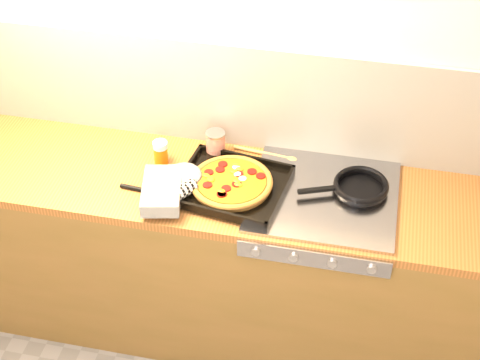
% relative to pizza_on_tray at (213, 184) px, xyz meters
% --- Properties ---
extents(room_shell, '(3.20, 3.20, 3.20)m').
position_rel_pizza_on_tray_xyz_m(room_shell, '(0.01, 0.35, 0.20)').
color(room_shell, white).
rests_on(room_shell, ground).
extents(counter_run, '(3.20, 0.62, 0.90)m').
position_rel_pizza_on_tray_xyz_m(counter_run, '(0.01, 0.06, -0.50)').
color(counter_run, brown).
rests_on(counter_run, ground).
extents(stovetop, '(0.60, 0.56, 0.02)m').
position_rel_pizza_on_tray_xyz_m(stovetop, '(0.46, 0.06, -0.04)').
color(stovetop, '#9D9DA2').
rests_on(stovetop, counter_run).
extents(pizza_on_tray, '(0.61, 0.49, 0.07)m').
position_rel_pizza_on_tray_xyz_m(pizza_on_tray, '(0.00, 0.00, 0.00)').
color(pizza_on_tray, black).
rests_on(pizza_on_tray, stovetop).
extents(frying_pan, '(0.40, 0.30, 0.04)m').
position_rel_pizza_on_tray_xyz_m(frying_pan, '(0.59, 0.12, -0.01)').
color(frying_pan, black).
rests_on(frying_pan, stovetop).
extents(tomato_can, '(0.11, 0.11, 0.12)m').
position_rel_pizza_on_tray_xyz_m(tomato_can, '(-0.05, 0.25, 0.01)').
color(tomato_can, '#9E1A0C').
rests_on(tomato_can, counter_run).
extents(juice_glass, '(0.08, 0.08, 0.11)m').
position_rel_pizza_on_tray_xyz_m(juice_glass, '(-0.27, 0.15, 0.01)').
color(juice_glass, orange).
rests_on(juice_glass, counter_run).
extents(wooden_spoon, '(0.30, 0.07, 0.02)m').
position_rel_pizza_on_tray_xyz_m(wooden_spoon, '(0.20, 0.29, -0.04)').
color(wooden_spoon, tan).
rests_on(wooden_spoon, counter_run).
extents(black_spatula, '(0.29, 0.09, 0.02)m').
position_rel_pizza_on_tray_xyz_m(black_spatula, '(-0.24, -0.06, -0.04)').
color(black_spatula, black).
rests_on(black_spatula, counter_run).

